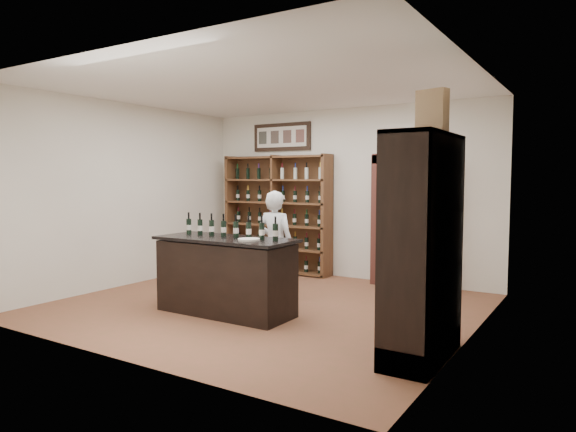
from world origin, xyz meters
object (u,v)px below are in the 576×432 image
object	(u,v)px
counter_bottle_0	(189,226)
wine_crate	(432,112)
side_cabinet	(425,283)
shopkeeper	(275,245)
wine_shelf	(278,214)
tasting_counter	(226,276)

from	to	relation	value
counter_bottle_0	wine_crate	xyz separation A→B (m)	(3.44, -0.26, 1.31)
side_cabinet	shopkeeper	xyz separation A→B (m)	(-2.63, 1.33, 0.04)
wine_shelf	tasting_counter	bearing A→B (deg)	-69.44
counter_bottle_0	wine_shelf	bearing A→B (deg)	97.62
wine_shelf	side_cabinet	distance (m)	5.02
tasting_counter	counter_bottle_0	world-z (taller)	counter_bottle_0
shopkeeper	wine_crate	distance (m)	3.30
shopkeeper	wine_shelf	bearing A→B (deg)	-61.00
shopkeeper	wine_crate	bearing A→B (deg)	152.18
counter_bottle_0	side_cabinet	bearing A→B (deg)	-6.49
wine_shelf	counter_bottle_0	size ratio (longest dim) A/B	7.33
tasting_counter	wine_crate	bearing A→B (deg)	-3.47
side_cabinet	wine_shelf	bearing A→B (deg)	139.79
shopkeeper	side_cabinet	bearing A→B (deg)	149.86
wine_shelf	side_cabinet	size ratio (longest dim) A/B	1.00
counter_bottle_0	wine_crate	distance (m)	3.68
counter_bottle_0	shopkeeper	distance (m)	1.29
counter_bottle_0	shopkeeper	world-z (taller)	shopkeeper
wine_shelf	shopkeeper	distance (m)	2.27
wine_shelf	wine_crate	world-z (taller)	wine_crate
tasting_counter	wine_shelf	bearing A→B (deg)	110.56
tasting_counter	side_cabinet	distance (m)	2.75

